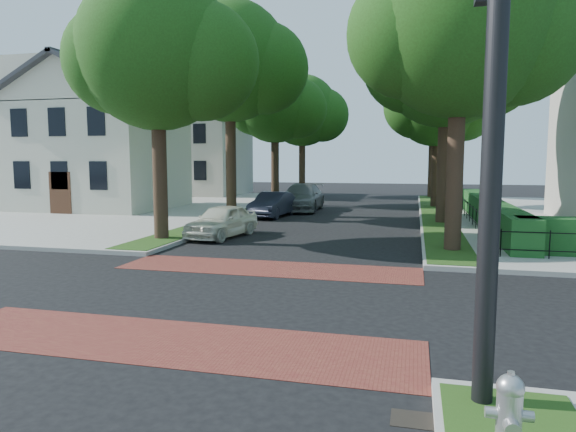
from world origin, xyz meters
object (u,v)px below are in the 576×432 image
(traffic_signal, at_px, (477,40))
(parked_car_middle, at_px, (273,205))
(parked_car_front, at_px, (222,221))
(parked_car_rear, at_px, (302,197))
(fire_hydrant, at_px, (509,418))

(traffic_signal, distance_m, parked_car_middle, 22.97)
(parked_car_front, relative_size, parked_car_rear, 0.70)
(parked_car_middle, xyz_separation_m, parked_car_rear, (0.80, 4.02, 0.13))
(traffic_signal, relative_size, parked_car_front, 1.98)
(traffic_signal, xyz_separation_m, parked_car_middle, (-8.49, 20.97, -4.00))
(traffic_signal, relative_size, fire_hydrant, 8.49)
(parked_car_rear, distance_m, fire_hydrant, 27.65)
(fire_hydrant, bearing_deg, parked_car_front, 112.37)
(parked_car_front, height_order, fire_hydrant, parked_car_front)
(traffic_signal, distance_m, parked_car_rear, 26.43)
(traffic_signal, bearing_deg, parked_car_rear, 107.09)
(traffic_signal, xyz_separation_m, fire_hydrant, (0.31, -1.47, -4.11))
(parked_car_middle, height_order, fire_hydrant, parked_car_middle)
(parked_car_middle, bearing_deg, parked_car_front, -84.61)
(parked_car_rear, bearing_deg, parked_car_front, -96.11)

